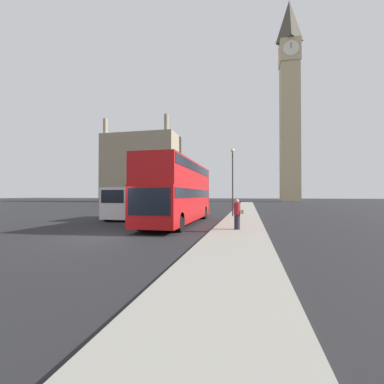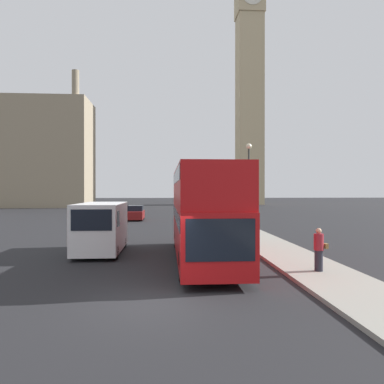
{
  "view_description": "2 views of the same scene",
  "coord_description": "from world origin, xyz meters",
  "views": [
    {
      "loc": [
        7.03,
        -11.2,
        2.05
      ],
      "look_at": [
        2.97,
        6.97,
        2.27
      ],
      "focal_mm": 24.0,
      "sensor_mm": 36.0,
      "label": 1
    },
    {
      "loc": [
        0.42,
        -11.06,
        3.32
      ],
      "look_at": [
        2.12,
        14.12,
        3.2
      ],
      "focal_mm": 35.0,
      "sensor_mm": 36.0,
      "label": 2
    }
  ],
  "objects": [
    {
      "name": "parked_sedan",
      "position": [
        -3.04,
        30.69,
        0.73
      ],
      "size": [
        1.79,
        4.3,
        1.63
      ],
      "color": "maroon",
      "rests_on": "ground_plane"
    },
    {
      "name": "ground_plane",
      "position": [
        0.0,
        0.0,
        0.0
      ],
      "size": [
        300.0,
        300.0,
        0.0
      ],
      "primitive_type": "plane",
      "color": "black"
    },
    {
      "name": "pedestrian",
      "position": [
        6.38,
        3.23,
        0.99
      ],
      "size": [
        0.53,
        0.37,
        1.68
      ],
      "color": "#23232D",
      "rests_on": "sidewalk_strip"
    },
    {
      "name": "building_block_distant",
      "position": [
        -26.41,
        64.65,
        10.56
      ],
      "size": [
        23.25,
        11.14,
        25.66
      ],
      "color": "gray",
      "rests_on": "ground_plane"
    },
    {
      "name": "clock_tower",
      "position": [
        19.77,
        75.36,
        33.25
      ],
      "size": [
        6.2,
        6.37,
        64.87
      ],
      "color": "tan",
      "rests_on": "ground_plane"
    },
    {
      "name": "red_double_decker_bus",
      "position": [
        2.14,
        6.51,
        2.42
      ],
      "size": [
        2.6,
        11.42,
        4.32
      ],
      "color": "#B71114",
      "rests_on": "ground_plane"
    },
    {
      "name": "street_lamp",
      "position": [
        5.58,
        12.17,
        4.13
      ],
      "size": [
        0.36,
        0.36,
        6.11
      ],
      "color": "#2D332D",
      "rests_on": "sidewalk_strip"
    },
    {
      "name": "sidewalk_strip",
      "position": [
        6.45,
        0.0,
        0.07
      ],
      "size": [
        2.91,
        120.0,
        0.15
      ],
      "color": "gray",
      "rests_on": "ground_plane"
    },
    {
      "name": "white_van",
      "position": [
        -3.02,
        8.79,
        1.41
      ],
      "size": [
        2.22,
        5.17,
        2.64
      ],
      "color": "white",
      "rests_on": "ground_plane"
    }
  ]
}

